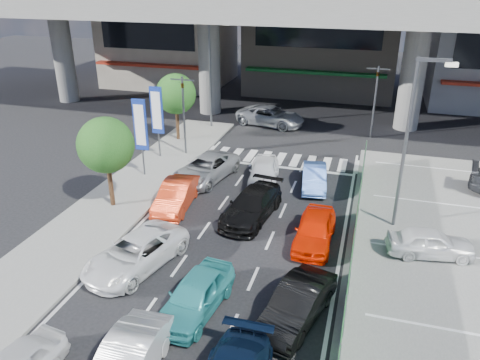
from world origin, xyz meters
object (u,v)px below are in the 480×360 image
(wagon_silver_front_left, at_px, (206,168))
(sedan_white_front_mid, at_px, (264,171))
(signboard_far, at_px, (157,112))
(taxi_teal_mid, at_px, (196,295))
(street_lamp_right, at_px, (412,132))
(signboard_near, at_px, (140,127))
(taxi_orange_left, at_px, (176,195))
(crossing_wagon_silver, at_px, (271,116))
(hatch_black_mid_right, at_px, (297,304))
(street_lamp_left, at_px, (212,66))
(traffic_light_left, at_px, (183,97))
(kei_truck_front_right, at_px, (314,177))
(parked_sedan_white, at_px, (430,243))
(traffic_light_right, at_px, (377,84))
(sedan_white_mid_left, at_px, (136,253))
(tree_far, at_px, (176,94))
(sedan_black_mid, at_px, (252,205))
(taxi_orange_right, at_px, (315,230))
(traffic_cone, at_px, (401,237))
(tree_near, at_px, (106,145))

(wagon_silver_front_left, bearing_deg, sedan_white_front_mid, 21.57)
(signboard_far, xyz_separation_m, wagon_silver_front_left, (4.07, -2.40, -2.37))
(signboard_far, height_order, taxi_teal_mid, signboard_far)
(street_lamp_right, distance_m, signboard_near, 14.61)
(signboard_near, xyz_separation_m, taxi_orange_left, (3.43, -3.16, -2.37))
(signboard_near, relative_size, crossing_wagon_silver, 0.88)
(street_lamp_right, xyz_separation_m, hatch_black_mid_right, (-3.50, -7.89, -4.09))
(street_lamp_right, distance_m, street_lamp_left, 18.06)
(signboard_far, xyz_separation_m, crossing_wagon_silver, (5.38, 8.89, -2.32))
(traffic_light_left, relative_size, kei_truck_front_right, 1.40)
(crossing_wagon_silver, height_order, parked_sedan_white, crossing_wagon_silver)
(traffic_light_right, height_order, taxi_orange_left, traffic_light_right)
(sedan_white_mid_left, bearing_deg, parked_sedan_white, 34.73)
(tree_far, relative_size, parked_sedan_white, 1.32)
(sedan_white_front_mid, height_order, parked_sedan_white, sedan_white_front_mid)
(sedan_black_mid, height_order, taxi_orange_right, same)
(hatch_black_mid_right, xyz_separation_m, parked_sedan_white, (4.77, 5.56, -0.00))
(street_lamp_left, relative_size, taxi_teal_mid, 1.98)
(taxi_teal_mid, bearing_deg, street_lamp_right, 56.74)
(hatch_black_mid_right, xyz_separation_m, crossing_wagon_silver, (-5.89, 21.77, 0.06))
(taxi_teal_mid, bearing_deg, sedan_white_front_mid, 98.26)
(traffic_light_left, distance_m, taxi_orange_right, 13.43)
(sedan_black_mid, bearing_deg, signboard_near, 164.84)
(traffic_light_right, relative_size, street_lamp_left, 0.65)
(signboard_near, height_order, traffic_cone, signboard_near)
(traffic_cone, bearing_deg, signboard_near, 165.63)
(parked_sedan_white, bearing_deg, traffic_cone, 52.76)
(signboard_near, xyz_separation_m, traffic_cone, (14.48, -3.71, -2.64))
(sedan_white_mid_left, bearing_deg, sedan_white_front_mid, 87.44)
(tree_far, distance_m, traffic_cone, 18.45)
(traffic_light_right, relative_size, signboard_far, 1.11)
(traffic_light_left, height_order, parked_sedan_white, traffic_light_left)
(taxi_teal_mid, relative_size, hatch_black_mid_right, 0.98)
(tree_near, distance_m, kei_truck_front_right, 11.39)
(traffic_light_right, height_order, wagon_silver_front_left, traffic_light_right)
(traffic_light_right, xyz_separation_m, hatch_black_mid_right, (-1.83, -20.89, -3.26))
(traffic_light_left, xyz_separation_m, taxi_teal_mid, (6.30, -14.41, -3.25))
(tree_near, distance_m, taxi_teal_mid, 9.94)
(traffic_light_right, relative_size, taxi_orange_right, 1.28)
(taxi_orange_left, distance_m, kei_truck_front_right, 7.86)
(traffic_light_left, relative_size, tree_near, 1.08)
(traffic_light_left, bearing_deg, taxi_orange_right, -41.57)
(tree_far, xyz_separation_m, taxi_teal_mid, (7.90, -16.91, -2.70))
(taxi_orange_left, bearing_deg, hatch_black_mid_right, -48.00)
(wagon_silver_front_left, bearing_deg, traffic_cone, -10.11)
(taxi_orange_left, bearing_deg, taxi_teal_mid, -67.74)
(sedan_black_mid, distance_m, wagon_silver_front_left, 5.33)
(traffic_light_left, height_order, kei_truck_front_right, traffic_light_left)
(hatch_black_mid_right, bearing_deg, wagon_silver_front_left, 139.25)
(street_lamp_right, height_order, taxi_orange_right, street_lamp_right)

